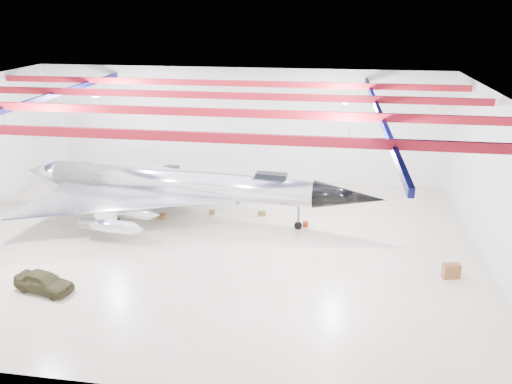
# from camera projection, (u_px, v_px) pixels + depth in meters

# --- Properties ---
(floor) EXTENTS (40.00, 40.00, 0.00)m
(floor) POSITION_uv_depth(u_px,v_px,m) (202.00, 243.00, 36.91)
(floor) COLOR #C1B99A
(floor) RESTS_ON ground
(wall_back) EXTENTS (40.00, 0.00, 40.00)m
(wall_back) POSITION_uv_depth(u_px,v_px,m) (238.00, 125.00, 48.87)
(wall_back) COLOR silver
(wall_back) RESTS_ON floor
(wall_right) EXTENTS (0.00, 30.00, 30.00)m
(wall_right) POSITION_uv_depth(u_px,v_px,m) (500.00, 187.00, 32.18)
(wall_right) COLOR silver
(wall_right) RESTS_ON floor
(ceiling) EXTENTS (40.00, 40.00, 0.00)m
(ceiling) POSITION_uv_depth(u_px,v_px,m) (195.00, 94.00, 33.05)
(ceiling) COLOR #0A0F38
(ceiling) RESTS_ON wall_back
(ceiling_structure) EXTENTS (39.50, 29.50, 1.08)m
(ceiling_structure) POSITION_uv_depth(u_px,v_px,m) (196.00, 104.00, 33.29)
(ceiling_structure) COLOR maroon
(ceiling_structure) RESTS_ON ceiling
(jet_aircraft) EXTENTS (30.55, 18.90, 8.33)m
(jet_aircraft) POSITION_uv_depth(u_px,v_px,m) (179.00, 186.00, 40.40)
(jet_aircraft) COLOR silver
(jet_aircraft) RESTS_ON floor
(jeep) EXTENTS (4.04, 2.31, 1.29)m
(jeep) POSITION_uv_depth(u_px,v_px,m) (44.00, 282.00, 30.46)
(jeep) COLOR #333019
(jeep) RESTS_ON floor
(desk) EXTENTS (1.17, 0.77, 0.99)m
(desk) POSITION_uv_depth(u_px,v_px,m) (451.00, 271.00, 31.99)
(desk) COLOR brown
(desk) RESTS_ON floor
(crate_ply) EXTENTS (0.71, 0.64, 0.42)m
(crate_ply) POSITION_uv_depth(u_px,v_px,m) (162.00, 217.00, 40.95)
(crate_ply) COLOR olive
(crate_ply) RESTS_ON floor
(toolbox_red) EXTENTS (0.50, 0.46, 0.28)m
(toolbox_red) POSITION_uv_depth(u_px,v_px,m) (176.00, 194.00, 45.95)
(toolbox_red) COLOR maroon
(toolbox_red) RESTS_ON floor
(parts_bin) EXTENTS (0.67, 0.62, 0.38)m
(parts_bin) POSITION_uv_depth(u_px,v_px,m) (262.00, 213.00, 41.63)
(parts_bin) COLOR olive
(parts_bin) RESTS_ON floor
(crate_small) EXTENTS (0.46, 0.42, 0.26)m
(crate_small) POSITION_uv_depth(u_px,v_px,m) (171.00, 205.00, 43.53)
(crate_small) COLOR #59595B
(crate_small) RESTS_ON floor
(tool_chest) EXTENTS (0.52, 0.52, 0.41)m
(tool_chest) POSITION_uv_depth(u_px,v_px,m) (306.00, 224.00, 39.55)
(tool_chest) COLOR maroon
(tool_chest) RESTS_ON floor
(oil_barrel) EXTENTS (0.54, 0.46, 0.33)m
(oil_barrel) POSITION_uv_depth(u_px,v_px,m) (212.00, 212.00, 41.91)
(oil_barrel) COLOR olive
(oil_barrel) RESTS_ON floor
(spares_box) EXTENTS (0.42, 0.42, 0.33)m
(spares_box) POSITION_uv_depth(u_px,v_px,m) (238.00, 201.00, 44.30)
(spares_box) COLOR #59595B
(spares_box) RESTS_ON floor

